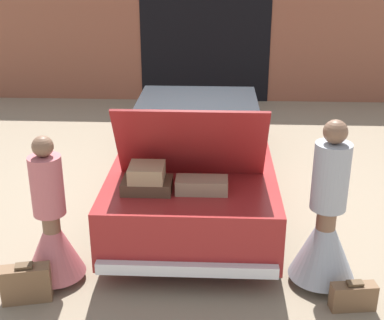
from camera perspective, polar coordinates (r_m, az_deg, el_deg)
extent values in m
plane|color=#7F705B|center=(7.64, 0.47, -3.12)|extent=(40.00, 40.00, 0.00)
cube|color=brown|center=(11.86, 1.42, 13.01)|extent=(12.00, 0.12, 2.80)
cube|color=black|center=(11.83, 1.40, 11.52)|extent=(2.80, 0.02, 2.20)
cube|color=maroon|center=(7.44, 0.48, 0.41)|extent=(1.89, 4.84, 0.65)
cube|color=#1E2328|center=(7.54, 0.58, 4.97)|extent=(1.67, 1.55, 0.40)
cylinder|color=black|center=(8.98, -4.76, 3.04)|extent=(0.18, 0.68, 0.68)
cylinder|color=black|center=(8.92, 6.50, 2.86)|extent=(0.18, 0.68, 0.68)
cylinder|color=black|center=(6.29, -8.11, -5.71)|extent=(0.18, 0.68, 0.68)
cylinder|color=black|center=(6.21, 8.10, -6.06)|extent=(0.18, 0.68, 0.68)
cube|color=silver|center=(5.35, -0.58, -11.58)|extent=(1.80, 0.10, 0.12)
cube|color=maroon|center=(5.68, -0.12, 1.74)|extent=(1.61, 0.54, 0.89)
cube|color=#473323|center=(5.62, -4.81, -2.71)|extent=(0.52, 0.36, 0.13)
cube|color=#8C7259|center=(5.58, 1.04, -2.72)|extent=(0.54, 0.26, 0.15)
cube|color=#9E8460|center=(5.56, -4.85, -1.34)|extent=(0.36, 0.35, 0.16)
cylinder|color=brown|center=(5.69, -14.53, -8.95)|extent=(0.18, 0.18, 0.77)
cone|color=#B25B60|center=(5.67, -14.56, -8.62)|extent=(0.61, 0.61, 0.69)
cylinder|color=#B25B60|center=(5.38, -15.21, -2.65)|extent=(0.32, 0.32, 0.61)
sphere|color=brown|center=(5.23, -15.65, 1.41)|extent=(0.21, 0.21, 0.21)
cylinder|color=brown|center=(5.60, 13.85, -8.88)|extent=(0.19, 0.19, 0.85)
cone|color=#9399A3|center=(5.58, 13.88, -8.51)|extent=(0.67, 0.67, 0.76)
cylinder|color=#9399A3|center=(5.26, 14.59, -1.73)|extent=(0.35, 0.35, 0.67)
sphere|color=brown|center=(5.10, 15.06, 2.92)|extent=(0.23, 0.23, 0.23)
cube|color=brown|center=(5.55, -17.26, -12.49)|extent=(0.50, 0.27, 0.37)
cube|color=#4C3823|center=(5.44, -17.50, -10.69)|extent=(0.18, 0.14, 0.02)
cube|color=brown|center=(5.46, 16.81, -13.78)|extent=(0.45, 0.20, 0.27)
cube|color=#4C3823|center=(5.37, 16.99, -12.44)|extent=(0.16, 0.10, 0.02)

